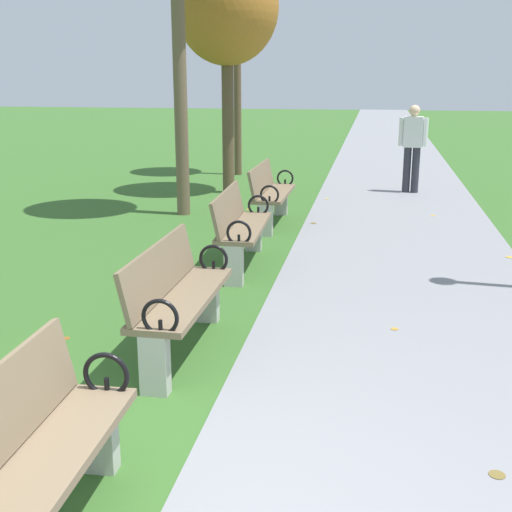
{
  "coord_description": "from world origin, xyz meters",
  "views": [
    {
      "loc": [
        1.01,
        -2.59,
        2.22
      ],
      "look_at": [
        -0.05,
        3.41,
        0.55
      ],
      "focal_mm": 47.16,
      "sensor_mm": 36.0,
      "label": 1
    }
  ],
  "objects_px": {
    "park_bench_3": "(240,226)",
    "pedestrian_walking": "(413,144)",
    "park_bench_2": "(177,296)",
    "tree_3": "(227,9)",
    "park_bench_4": "(270,193)",
    "park_bench_1": "(24,466)"
  },
  "relations": [
    {
      "from": "park_bench_1",
      "to": "park_bench_3",
      "type": "distance_m",
      "value": 5.01
    },
    {
      "from": "park_bench_1",
      "to": "park_bench_4",
      "type": "height_order",
      "value": "same"
    },
    {
      "from": "park_bench_2",
      "to": "pedestrian_walking",
      "type": "xyz_separation_m",
      "value": [
        2.19,
        8.02,
        0.44
      ]
    },
    {
      "from": "park_bench_1",
      "to": "park_bench_4",
      "type": "bearing_deg",
      "value": 90.0
    },
    {
      "from": "tree_3",
      "to": "pedestrian_walking",
      "type": "relative_size",
      "value": 2.7
    },
    {
      "from": "park_bench_3",
      "to": "tree_3",
      "type": "bearing_deg",
      "value": 103.78
    },
    {
      "from": "park_bench_1",
      "to": "park_bench_4",
      "type": "relative_size",
      "value": 1.0
    },
    {
      "from": "park_bench_4",
      "to": "park_bench_1",
      "type": "bearing_deg",
      "value": -90.0
    },
    {
      "from": "pedestrian_walking",
      "to": "park_bench_2",
      "type": "bearing_deg",
      "value": -105.31
    },
    {
      "from": "park_bench_3",
      "to": "tree_3",
      "type": "height_order",
      "value": "tree_3"
    },
    {
      "from": "tree_3",
      "to": "park_bench_3",
      "type": "bearing_deg",
      "value": -76.22
    },
    {
      "from": "park_bench_1",
      "to": "tree_3",
      "type": "bearing_deg",
      "value": 96.95
    },
    {
      "from": "park_bench_1",
      "to": "tree_3",
      "type": "height_order",
      "value": "tree_3"
    },
    {
      "from": "park_bench_1",
      "to": "pedestrian_walking",
      "type": "relative_size",
      "value": 1.0
    },
    {
      "from": "park_bench_1",
      "to": "tree_3",
      "type": "distance_m",
      "value": 10.42
    },
    {
      "from": "tree_3",
      "to": "park_bench_1",
      "type": "bearing_deg",
      "value": -83.05
    },
    {
      "from": "park_bench_2",
      "to": "pedestrian_walking",
      "type": "height_order",
      "value": "pedestrian_walking"
    },
    {
      "from": "park_bench_3",
      "to": "pedestrian_walking",
      "type": "height_order",
      "value": "pedestrian_walking"
    },
    {
      "from": "park_bench_1",
      "to": "park_bench_2",
      "type": "xyz_separation_m",
      "value": [
        -0.0,
        2.45,
        0.0
      ]
    },
    {
      "from": "park_bench_2",
      "to": "park_bench_4",
      "type": "distance_m",
      "value": 4.87
    },
    {
      "from": "park_bench_3",
      "to": "tree_3",
      "type": "xyz_separation_m",
      "value": [
        -1.21,
        4.94,
        2.83
      ]
    },
    {
      "from": "park_bench_4",
      "to": "pedestrian_walking",
      "type": "relative_size",
      "value": 0.99
    }
  ]
}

